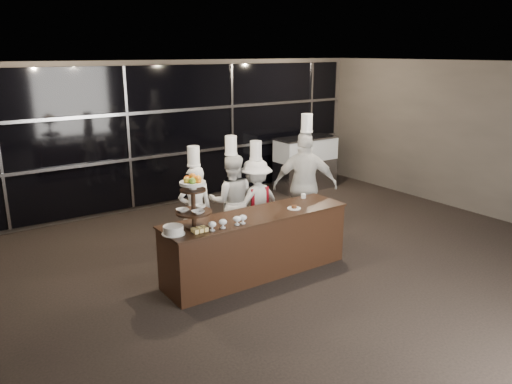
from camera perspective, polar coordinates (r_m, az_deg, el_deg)
room at (r=6.68m, az=11.03°, el=1.05°), size 10.00×10.00×10.00m
window_wall at (r=10.64m, az=-8.35°, el=6.64°), size 8.60×0.10×2.80m
buffet_counter at (r=7.29m, az=0.05°, el=-5.96°), size 2.84×0.74×0.92m
display_stand at (r=6.51m, az=-7.19°, el=-0.63°), size 0.48×0.48×0.74m
compotes at (r=6.62m, az=-3.12°, el=-3.32°), size 0.59×0.11×0.12m
layer_cake at (r=6.45m, az=-9.44°, el=-4.31°), size 0.30×0.30×0.11m
pastry_squares at (r=6.49m, az=-6.46°, el=-4.30°), size 0.20×0.12×0.05m
small_plate at (r=7.40m, az=4.37°, el=-1.80°), size 0.20×0.20×0.05m
chef_cup at (r=7.94m, az=5.44°, el=-0.45°), size 0.08×0.08×0.07m
display_case at (r=11.82m, az=5.67°, el=3.61°), size 1.49×0.65×1.24m
chef_a at (r=7.94m, az=-6.94°, el=-1.89°), size 0.60×0.47×1.77m
chef_b at (r=8.21m, az=-2.80°, el=-0.96°), size 0.96×0.89×1.87m
chef_c at (r=8.34m, az=-0.02°, el=-1.07°), size 0.98×0.60×1.77m
chef_d at (r=8.60m, az=5.63°, el=0.79°), size 1.16×1.01×2.17m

